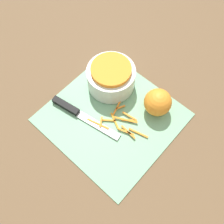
% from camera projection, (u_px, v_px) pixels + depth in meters
% --- Properties ---
extents(ground_plane, '(4.00, 4.00, 0.00)m').
position_uv_depth(ground_plane, '(112.00, 117.00, 0.81)').
color(ground_plane, brown).
extents(cutting_board, '(0.37, 0.36, 0.01)m').
position_uv_depth(cutting_board, '(112.00, 117.00, 0.80)').
color(cutting_board, '#75AD84').
rests_on(cutting_board, ground_plane).
extents(bowl_speckled, '(0.15, 0.15, 0.09)m').
position_uv_depth(bowl_speckled, '(111.00, 77.00, 0.82)').
color(bowl_speckled, silver).
rests_on(bowl_speckled, cutting_board).
extents(knife, '(0.24, 0.06, 0.02)m').
position_uv_depth(knife, '(74.00, 110.00, 0.80)').
color(knife, black).
rests_on(knife, cutting_board).
extents(orange_left, '(0.08, 0.08, 0.08)m').
position_uv_depth(orange_left, '(158.00, 102.00, 0.78)').
color(orange_left, orange).
rests_on(orange_left, cutting_board).
extents(peel_pile, '(0.18, 0.14, 0.01)m').
position_uv_depth(peel_pile, '(120.00, 121.00, 0.79)').
color(peel_pile, orange).
rests_on(peel_pile, cutting_board).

